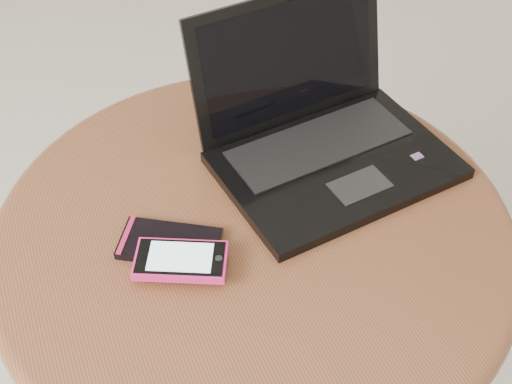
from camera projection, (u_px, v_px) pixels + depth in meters
name	position (u px, v px, depth m)	size (l,w,h in m)	color
table	(254.00, 277.00, 1.00)	(0.70, 0.70, 0.56)	#662E12
laptop	(322.00, 134.00, 0.99)	(0.34, 0.31, 0.21)	black
phone_black	(169.00, 243.00, 0.88)	(0.14, 0.12, 0.01)	black
phone_pink	(181.00, 260.00, 0.84)	(0.13, 0.10, 0.01)	#F4277F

